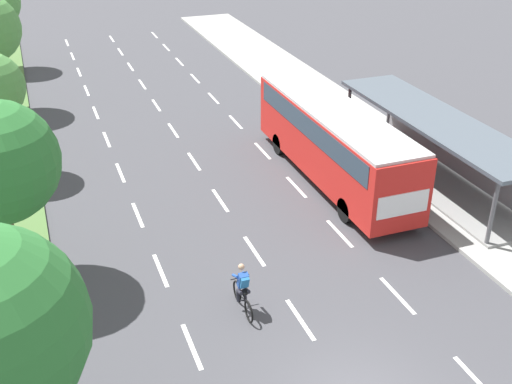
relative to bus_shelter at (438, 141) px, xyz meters
name	(u,v)px	position (x,y,z in m)	size (l,w,h in m)	color
median_strip	(8,155)	(-17.83, 9.41, -1.81)	(2.60, 52.00, 0.12)	#4C7038
sidewalk_right	(333,110)	(-0.28, 9.41, -1.79)	(4.50, 52.00, 0.15)	#9E9E99
lane_divider_left	(113,155)	(-13.03, 7.69, -1.86)	(0.14, 47.57, 0.01)	white
lane_divider_center	(183,145)	(-9.53, 7.69, -1.86)	(0.14, 47.57, 0.01)	white
lane_divider_right	(248,136)	(-6.03, 7.69, -1.86)	(0.14, 47.57, 0.01)	white
bus_shelter	(438,141)	(0.00, 0.00, 0.00)	(2.90, 11.84, 2.86)	gray
bus	(334,137)	(-4.28, 1.61, 0.20)	(2.54, 11.29, 3.37)	red
cyclist	(243,290)	(-11.06, -5.74, -1.08)	(0.46, 1.82, 1.71)	black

